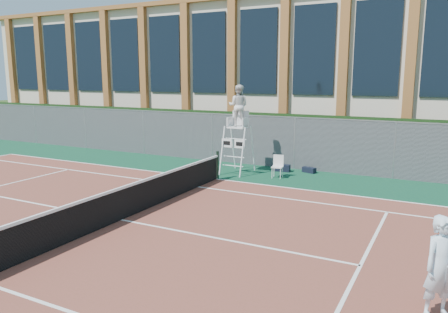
% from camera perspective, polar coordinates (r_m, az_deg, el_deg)
% --- Properties ---
extents(ground, '(120.00, 120.00, 0.00)m').
position_cam_1_polar(ground, '(12.45, -13.30, -8.18)').
color(ground, '#233814').
extents(apron, '(36.00, 20.00, 0.01)m').
position_cam_1_polar(apron, '(13.18, -10.45, -7.01)').
color(apron, '#0D3A2C').
rests_on(apron, ground).
extents(tennis_court, '(23.77, 10.97, 0.02)m').
position_cam_1_polar(tennis_court, '(12.44, -13.30, -8.10)').
color(tennis_court, brown).
rests_on(tennis_court, apron).
extents(tennis_net, '(0.10, 11.30, 1.10)m').
position_cam_1_polar(tennis_net, '(12.29, -13.40, -5.81)').
color(tennis_net, black).
rests_on(tennis_net, ground).
extents(fence, '(40.00, 0.06, 2.20)m').
position_cam_1_polar(fence, '(19.52, 3.62, 2.10)').
color(fence, '#595E60').
rests_on(fence, ground).
extents(hedge, '(40.00, 1.40, 2.20)m').
position_cam_1_polar(hedge, '(20.61, 4.97, 2.52)').
color(hedge, black).
rests_on(hedge, ground).
extents(building, '(45.00, 10.60, 8.22)m').
position_cam_1_polar(building, '(27.94, 11.46, 10.66)').
color(building, beige).
rests_on(building, ground).
extents(umpire_chair, '(1.02, 1.56, 3.64)m').
position_cam_1_polar(umpire_chair, '(17.70, 1.88, 6.33)').
color(umpire_chair, white).
rests_on(umpire_chair, ground).
extents(plastic_chair, '(0.46, 0.46, 0.88)m').
position_cam_1_polar(plastic_chair, '(17.20, 7.05, -1.03)').
color(plastic_chair, silver).
rests_on(plastic_chair, apron).
extents(sports_bag_near, '(0.71, 0.34, 0.29)m').
position_cam_1_polar(sports_bag_near, '(18.39, 7.55, -1.48)').
color(sports_bag_near, black).
rests_on(sports_bag_near, apron).
extents(sports_bag_far, '(0.60, 0.40, 0.22)m').
position_cam_1_polar(sports_bag_far, '(18.32, 11.05, -1.73)').
color(sports_bag_far, black).
rests_on(sports_bag_far, apron).
extents(tennis_player, '(1.01, 0.80, 1.72)m').
position_cam_1_polar(tennis_player, '(8.05, 26.51, -12.75)').
color(tennis_player, silver).
rests_on(tennis_player, tennis_court).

